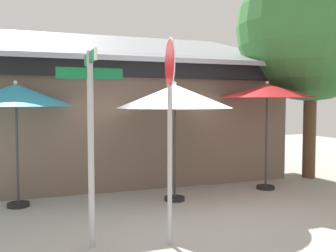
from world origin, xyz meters
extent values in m
cube|color=#ADA8A0|center=(0.00, 0.00, -0.05)|extent=(28.00, 28.00, 0.10)
cube|color=#705B4C|center=(-0.25, 4.60, 1.64)|extent=(7.87, 5.14, 3.29)
cube|color=#999EA8|center=(-0.25, 4.45, 3.82)|extent=(8.37, 5.71, 1.50)
cube|color=black|center=(-0.25, 1.97, 2.94)|extent=(7.27, 0.16, 0.44)
cylinder|color=#A8AAB2|center=(-2.16, -1.30, 1.43)|extent=(0.09, 0.09, 2.87)
cube|color=#116B38|center=(-2.16, -1.30, 2.77)|extent=(0.03, 0.95, 0.16)
cube|color=#116B38|center=(-2.16, -1.30, 2.55)|extent=(0.95, 0.03, 0.16)
cube|color=white|center=(-2.16, -1.80, 2.77)|extent=(0.03, 0.06, 0.16)
cylinder|color=#A8AAB2|center=(-1.05, -1.58, 1.20)|extent=(0.07, 0.07, 2.39)
cylinder|color=white|center=(-1.05, -1.58, 2.71)|extent=(0.13, 0.74, 0.74)
cylinder|color=red|center=(-1.05, -1.58, 2.71)|extent=(0.14, 0.69, 0.69)
cylinder|color=black|center=(-3.24, 1.44, 0.04)|extent=(0.44, 0.44, 0.08)
cylinder|color=#333335|center=(-3.24, 1.44, 1.05)|extent=(0.05, 0.05, 2.11)
cone|color=#2D99BC|center=(-3.24, 1.44, 2.28)|extent=(2.30, 2.30, 0.44)
sphere|color=silver|center=(-3.24, 1.44, 2.53)|extent=(0.08, 0.08, 0.08)
cylinder|color=black|center=(-0.06, 0.82, 0.04)|extent=(0.44, 0.44, 0.08)
cylinder|color=#333335|center=(-0.06, 0.82, 1.03)|extent=(0.05, 0.05, 2.06)
cone|color=white|center=(-0.06, 0.82, 2.26)|extent=(2.49, 2.49, 0.50)
sphere|color=silver|center=(-0.06, 0.82, 2.54)|extent=(0.08, 0.08, 0.08)
cylinder|color=black|center=(2.44, 1.10, 0.04)|extent=(0.44, 0.44, 0.08)
cylinder|color=#333335|center=(2.44, 1.10, 1.14)|extent=(0.05, 0.05, 2.29)
cone|color=#B21E23|center=(2.44, 1.10, 2.41)|extent=(2.33, 2.33, 0.34)
sphere|color=silver|center=(2.44, 1.10, 2.60)|extent=(0.08, 0.08, 0.08)
cylinder|color=brown|center=(4.43, 1.93, 1.34)|extent=(0.35, 0.35, 2.67)
sphere|color=#387538|center=(4.43, 1.93, 4.23)|extent=(4.14, 4.14, 4.14)
camera|label=1|loc=(-3.00, -6.91, 2.14)|focal=41.29mm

